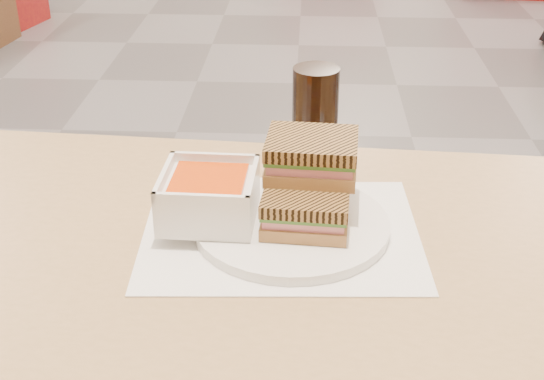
{
  "coord_description": "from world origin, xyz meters",
  "views": [
    {
      "loc": [
        0.05,
        -2.85,
        1.28
      ],
      "look_at": [
        0.01,
        -2.0,
        0.82
      ],
      "focal_mm": 48.34,
      "sensor_mm": 36.0,
      "label": 1
    }
  ],
  "objects_px": {
    "main_table": "(238,325)",
    "panini_lower": "(306,210)",
    "plate": "(292,225)",
    "cola_glass": "(315,115)",
    "soup_bowl": "(209,197)"
  },
  "relations": [
    {
      "from": "main_table",
      "to": "soup_bowl",
      "type": "height_order",
      "value": "soup_bowl"
    },
    {
      "from": "soup_bowl",
      "to": "cola_glass",
      "type": "height_order",
      "value": "cola_glass"
    },
    {
      "from": "main_table",
      "to": "soup_bowl",
      "type": "bearing_deg",
      "value": 121.18
    },
    {
      "from": "plate",
      "to": "panini_lower",
      "type": "height_order",
      "value": "panini_lower"
    },
    {
      "from": "main_table",
      "to": "cola_glass",
      "type": "height_order",
      "value": "cola_glass"
    },
    {
      "from": "main_table",
      "to": "cola_glass",
      "type": "relative_size",
      "value": 7.91
    },
    {
      "from": "cola_glass",
      "to": "main_table",
      "type": "bearing_deg",
      "value": -109.28
    },
    {
      "from": "plate",
      "to": "main_table",
      "type": "bearing_deg",
      "value": -137.17
    },
    {
      "from": "soup_bowl",
      "to": "panini_lower",
      "type": "relative_size",
      "value": 1.08
    },
    {
      "from": "plate",
      "to": "panini_lower",
      "type": "bearing_deg",
      "value": -38.49
    },
    {
      "from": "main_table",
      "to": "cola_glass",
      "type": "bearing_deg",
      "value": 70.72
    },
    {
      "from": "main_table",
      "to": "panini_lower",
      "type": "height_order",
      "value": "panini_lower"
    },
    {
      "from": "panini_lower",
      "to": "main_table",
      "type": "bearing_deg",
      "value": -150.37
    },
    {
      "from": "cola_glass",
      "to": "soup_bowl",
      "type": "bearing_deg",
      "value": -123.16
    },
    {
      "from": "main_table",
      "to": "plate",
      "type": "height_order",
      "value": "plate"
    }
  ]
}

